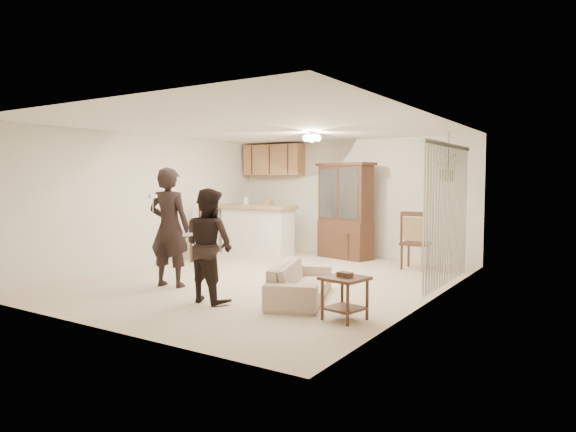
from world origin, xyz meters
The scene contains 23 objects.
floor centered at (0.00, 0.00, 0.00)m, with size 6.50×6.50×0.00m, color beige.
ceiling centered at (0.00, 0.00, 2.50)m, with size 5.50×6.50×0.02m, color white.
wall_back centered at (0.00, 3.25, 1.25)m, with size 5.50×0.02×2.50m, color beige.
wall_front centered at (0.00, -3.25, 1.25)m, with size 5.50×0.02×2.50m, color beige.
wall_left centered at (-2.75, 0.00, 1.25)m, with size 0.02×6.50×2.50m, color beige.
wall_right centered at (2.75, 0.00, 1.25)m, with size 0.02×6.50×2.50m, color beige.
breakfast_bar centered at (-1.85, 2.35, 0.50)m, with size 1.60×0.55×1.00m, color white.
bar_top centered at (-1.85, 2.35, 1.05)m, with size 1.75×0.70×0.08m, color tan.
upper_cabinets centered at (-1.90, 3.07, 2.10)m, with size 1.50×0.34×0.70m, color #8D5F3D.
vertical_blinds centered at (2.71, 0.90, 1.10)m, with size 0.06×2.30×2.10m, color beige, non-canonical shape.
ceiling_fixture centered at (0.20, 1.20, 2.40)m, with size 0.36×0.36×0.20m, color #FDEFBE, non-canonical shape.
hanging_plant centered at (2.30, 2.40, 1.85)m, with size 0.43×0.37×0.48m, color #2B5421.
plant_cord centered at (2.30, 2.40, 2.17)m, with size 0.01×0.01×0.65m, color black.
sofa centered at (1.22, -0.86, 0.37)m, with size 1.87×0.73×0.73m, color beige.
adult centered at (-0.91, -1.22, 0.90)m, with size 0.66×0.43×1.80m, color black.
child centered at (0.25, -1.64, 0.68)m, with size 0.66×0.51×1.35m, color black.
china_hutch centered at (0.07, 2.83, 0.98)m, with size 1.34×0.78×1.99m.
side_table centered at (2.20, -1.48, 0.26)m, with size 0.55×0.55×0.57m.
chair_bar centered at (-2.38, 0.93, 0.33)m, with size 0.66×0.66×1.17m.
chair_hutch_left centered at (0.26, 2.84, 0.33)m, with size 0.74×0.74×1.18m.
chair_hutch_right centered at (1.76, 2.33, 0.30)m, with size 0.48×0.48×1.07m.
controller_adult centered at (-0.81, -1.64, 1.40)m, with size 0.05×0.16×0.05m, color white.
controller_child centered at (0.21, -1.99, 0.94)m, with size 0.04×0.13×0.04m, color white.
Camera 1 is at (4.82, -6.81, 1.63)m, focal length 32.00 mm.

